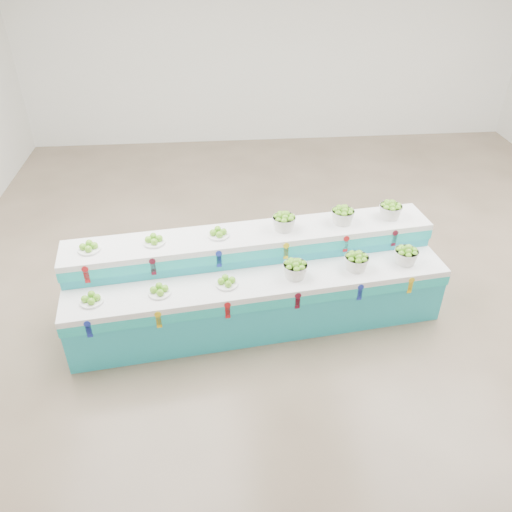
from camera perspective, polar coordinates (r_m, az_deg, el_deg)
name	(u,v)px	position (r m, az deg, el deg)	size (l,w,h in m)	color
ground	(317,276)	(6.94, 6.80, -2.19)	(10.00, 10.00, 0.00)	brown
back_wall	(275,40)	(10.74, 2.17, 22.92)	(10.00, 10.00, 0.00)	silver
display_stand	(256,282)	(5.94, 0.00, -2.88)	(4.29, 1.10, 1.02)	#26ACBB
plate_lower_left	(91,298)	(5.55, -17.95, -4.52)	(0.25, 0.25, 0.10)	white
plate_lower_mid	(159,290)	(5.49, -10.75, -3.72)	(0.25, 0.25, 0.10)	white
plate_lower_right	(227,281)	(5.52, -3.30, -2.82)	(0.25, 0.25, 0.10)	white
basket_lower_left	(295,269)	(5.62, 4.40, -1.42)	(0.27, 0.27, 0.21)	silver
basket_lower_mid	(356,261)	(5.84, 11.16, -0.55)	(0.27, 0.27, 0.21)	silver
basket_lower_right	(406,255)	(6.08, 16.42, 0.13)	(0.27, 0.27, 0.21)	silver
plate_upper_left	(89,246)	(5.81, -18.18, 1.02)	(0.25, 0.25, 0.10)	white
plate_upper_mid	(154,239)	(5.76, -11.34, 1.83)	(0.25, 0.25, 0.10)	white
plate_upper_right	(218,232)	(5.79, -4.24, 2.65)	(0.25, 0.25, 0.10)	white
basket_upper_left	(284,221)	(5.89, 3.13, 3.90)	(0.27, 0.27, 0.21)	silver
basket_upper_mid	(343,215)	(6.10, 9.66, 4.55)	(0.27, 0.27, 0.21)	silver
basket_upper_right	(390,210)	(6.33, 14.79, 5.02)	(0.27, 0.27, 0.21)	silver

